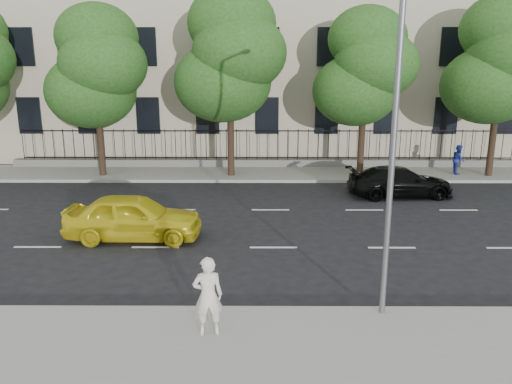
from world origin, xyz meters
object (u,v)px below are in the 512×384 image
black_sedan (400,182)px  woman_near (208,296)px  yellow_taxi (134,217)px  street_light (390,103)px

black_sedan → woman_near: size_ratio=2.65×
black_sedan → woman_near: bearing=144.5°
yellow_taxi → black_sedan: bearing=-60.9°
yellow_taxi → woman_near: (3.28, -6.66, 0.26)m
street_light → woman_near: bearing=-159.4°
street_light → woman_near: street_light is taller
street_light → woman_near: 6.00m
street_light → black_sedan: size_ratio=1.66×
street_light → yellow_taxi: 9.99m
yellow_taxi → woman_near: bearing=-153.1°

